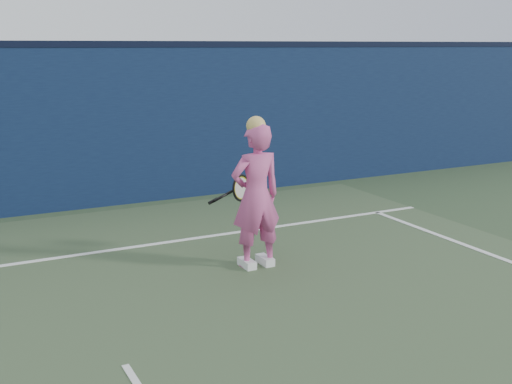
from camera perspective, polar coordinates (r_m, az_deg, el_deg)
backstop_wall at (r=10.36m, az=-20.08°, el=5.02°), size 24.00×0.40×2.50m
wall_cap at (r=10.28m, az=-20.65°, el=12.21°), size 24.00×0.42×0.10m
player at (r=7.35m, az=-0.00°, el=-0.34°), size 0.62×0.41×1.77m
racket at (r=7.76m, az=-1.51°, el=0.27°), size 0.63×0.20×0.34m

